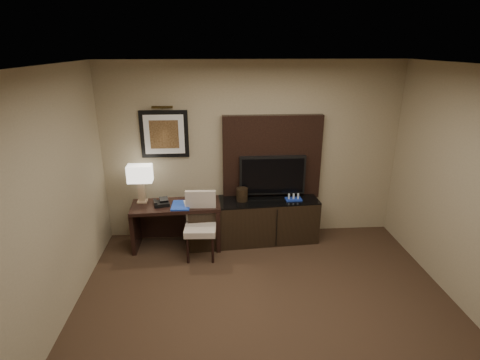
{
  "coord_description": "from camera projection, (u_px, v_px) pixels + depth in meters",
  "views": [
    {
      "loc": [
        -0.55,
        -2.98,
        2.88
      ],
      "look_at": [
        -0.23,
        1.8,
        1.15
      ],
      "focal_mm": 28.0,
      "sensor_mm": 36.0,
      "label": 1
    }
  ],
  "objects": [
    {
      "name": "floor",
      "position": [
        274.0,
        345.0,
        3.82
      ],
      "size": [
        4.5,
        5.0,
        0.01
      ],
      "primitive_type": "cube",
      "color": "#302015",
      "rests_on": "ground"
    },
    {
      "name": "ceiling",
      "position": [
        285.0,
        70.0,
        2.9
      ],
      "size": [
        4.5,
        5.0,
        0.01
      ],
      "primitive_type": "cube",
      "color": "silver",
      "rests_on": "wall_back"
    },
    {
      "name": "wall_back",
      "position": [
        252.0,
        152.0,
        5.7
      ],
      "size": [
        4.5,
        0.01,
        2.7
      ],
      "primitive_type": "cube",
      "color": "gray",
      "rests_on": "floor"
    },
    {
      "name": "wall_left",
      "position": [
        20.0,
        234.0,
        3.21
      ],
      "size": [
        0.01,
        5.0,
        2.7
      ],
      "primitive_type": "cube",
      "color": "gray",
      "rests_on": "floor"
    },
    {
      "name": "desk",
      "position": [
        177.0,
        225.0,
        5.6
      ],
      "size": [
        1.32,
        0.63,
        0.69
      ],
      "primitive_type": "cube",
      "rotation": [
        0.0,
        0.0,
        0.06
      ],
      "color": "black",
      "rests_on": "floor"
    },
    {
      "name": "credenza",
      "position": [
        253.0,
        220.0,
        5.76
      ],
      "size": [
        2.01,
        0.69,
        0.68
      ],
      "primitive_type": "cube",
      "rotation": [
        0.0,
        0.0,
        0.07
      ],
      "color": "black",
      "rests_on": "floor"
    },
    {
      "name": "tv_wall_panel",
      "position": [
        272.0,
        158.0,
        5.69
      ],
      "size": [
        1.5,
        0.12,
        1.3
      ],
      "primitive_type": "cube",
      "color": "black",
      "rests_on": "wall_back"
    },
    {
      "name": "tv",
      "position": [
        272.0,
        175.0,
        5.68
      ],
      "size": [
        1.0,
        0.08,
        0.6
      ],
      "primitive_type": "cube",
      "color": "black",
      "rests_on": "tv_wall_panel"
    },
    {
      "name": "artwork",
      "position": [
        164.0,
        134.0,
        5.5
      ],
      "size": [
        0.7,
        0.04,
        0.7
      ],
      "primitive_type": "cube",
      "color": "black",
      "rests_on": "wall_back"
    },
    {
      "name": "picture_light",
      "position": [
        162.0,
        107.0,
        5.33
      ],
      "size": [
        0.04,
        0.04,
        0.3
      ],
      "primitive_type": "cylinder",
      "color": "#3F3014",
      "rests_on": "wall_back"
    },
    {
      "name": "desk_chair",
      "position": [
        200.0,
        228.0,
        5.27
      ],
      "size": [
        0.45,
        0.52,
        0.9
      ],
      "primitive_type": null,
      "rotation": [
        0.0,
        0.0,
        -0.04
      ],
      "color": "#BFAF9F",
      "rests_on": "floor"
    },
    {
      "name": "table_lamp",
      "position": [
        141.0,
        185.0,
        5.47
      ],
      "size": [
        0.36,
        0.27,
        0.53
      ],
      "primitive_type": null,
      "rotation": [
        0.0,
        0.0,
        -0.29
      ],
      "color": "tan",
      "rests_on": "desk"
    },
    {
      "name": "desk_phone",
      "position": [
        161.0,
        202.0,
        5.42
      ],
      "size": [
        0.25,
        0.23,
        0.1
      ],
      "primitive_type": null,
      "rotation": [
        0.0,
        0.0,
        0.24
      ],
      "color": "black",
      "rests_on": "desk"
    },
    {
      "name": "blue_folder",
      "position": [
        181.0,
        205.0,
        5.41
      ],
      "size": [
        0.27,
        0.36,
        0.02
      ],
      "primitive_type": "cube",
      "rotation": [
        0.0,
        0.0,
        -0.03
      ],
      "color": "#1C3FB8",
      "rests_on": "desk"
    },
    {
      "name": "book",
      "position": [
        184.0,
        197.0,
        5.41
      ],
      "size": [
        0.18,
        0.05,
        0.24
      ],
      "primitive_type": "imported",
      "rotation": [
        0.0,
        0.0,
        0.17
      ],
      "color": "tan",
      "rests_on": "desk"
    },
    {
      "name": "ice_bucket",
      "position": [
        242.0,
        194.0,
        5.6
      ],
      "size": [
        0.18,
        0.18,
        0.2
      ],
      "primitive_type": "cylinder",
      "rotation": [
        0.0,
        0.0,
        -0.02
      ],
      "color": "black",
      "rests_on": "credenza"
    },
    {
      "name": "minibar_tray",
      "position": [
        293.0,
        197.0,
        5.64
      ],
      "size": [
        0.25,
        0.15,
        0.09
      ],
      "primitive_type": null,
      "rotation": [
        0.0,
        0.0,
        0.03
      ],
      "color": "#17309A",
      "rests_on": "credenza"
    }
  ]
}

